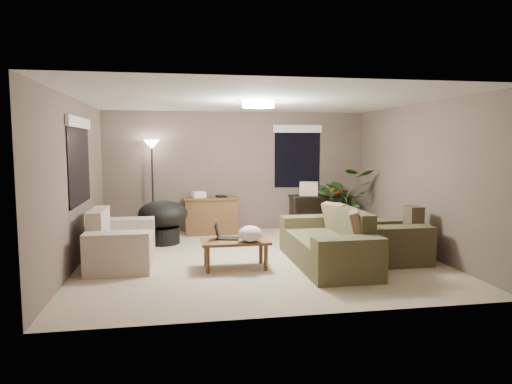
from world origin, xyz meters
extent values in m
plane|color=#BFAC8E|center=(0.00, 0.00, 0.00)|extent=(5.50, 5.50, 0.00)
plane|color=white|center=(0.00, 0.00, 2.50)|extent=(5.50, 5.50, 0.00)
plane|color=brown|center=(0.00, 2.50, 1.25)|extent=(5.50, 0.00, 5.50)
plane|color=brown|center=(0.00, -2.50, 1.25)|extent=(5.50, 0.00, 5.50)
plane|color=brown|center=(-2.75, 0.00, 1.25)|extent=(0.00, 5.00, 5.00)
plane|color=brown|center=(2.75, 0.00, 1.25)|extent=(0.00, 5.00, 5.00)
cube|color=brown|center=(0.96, -0.53, 0.21)|extent=(0.95, 1.48, 0.42)
cube|color=#46442A|center=(1.32, -0.53, 0.64)|extent=(0.22, 1.48, 0.43)
cube|color=#4C492E|center=(0.96, -1.45, 0.30)|extent=(0.95, 0.36, 0.60)
cube|color=#4B482D|center=(0.96, 0.39, 0.30)|extent=(0.95, 0.36, 0.60)
cube|color=#8C7251|center=(1.26, -0.98, 0.65)|extent=(0.38, 0.50, 0.47)
cube|color=#8C7251|center=(1.26, -0.08, 0.65)|extent=(0.39, 0.51, 0.47)
cube|color=beige|center=(-2.10, 0.04, 0.21)|extent=(0.90, 0.88, 0.42)
cube|color=beige|center=(-2.44, 0.04, 0.64)|extent=(0.22, 0.88, 0.43)
cube|color=beige|center=(-2.10, -0.58, 0.30)|extent=(0.90, 0.36, 0.60)
cube|color=#BCB2A0|center=(-2.10, 0.66, 0.30)|extent=(0.90, 0.36, 0.60)
cube|color=#4E472F|center=(2.04, -0.49, 0.21)|extent=(0.95, 0.28, 0.42)
cube|color=#48422B|center=(2.40, -0.49, 0.64)|extent=(0.22, 0.28, 0.43)
cube|color=#463F2A|center=(2.04, -0.81, 0.30)|extent=(0.95, 0.36, 0.60)
cube|color=#47402A|center=(2.04, -0.17, 0.30)|extent=(0.95, 0.36, 0.60)
cube|color=brown|center=(-0.43, -0.51, 0.40)|extent=(1.00, 0.55, 0.04)
cylinder|color=brown|center=(-0.85, -0.71, 0.19)|extent=(0.06, 0.06, 0.38)
cylinder|color=brown|center=(-0.01, -0.71, 0.19)|extent=(0.06, 0.06, 0.38)
cylinder|color=brown|center=(-0.85, -0.31, 0.19)|extent=(0.06, 0.06, 0.38)
cylinder|color=brown|center=(-0.01, -0.31, 0.19)|extent=(0.06, 0.06, 0.38)
cube|color=black|center=(-0.53, -0.41, 0.43)|extent=(0.38, 0.31, 0.02)
cube|color=black|center=(-0.69, -0.41, 0.55)|extent=(0.10, 0.24, 0.22)
ellipsoid|color=white|center=(-0.23, -0.66, 0.54)|extent=(0.39, 0.37, 0.23)
cube|color=brown|center=(-0.59, 2.15, 0.35)|extent=(1.05, 0.45, 0.71)
cube|color=brown|center=(-0.59, 2.15, 0.73)|extent=(1.10, 0.50, 0.04)
cube|color=silver|center=(-0.84, 2.15, 0.81)|extent=(0.30, 0.26, 0.12)
cube|color=black|center=(-0.39, 2.10, 0.77)|extent=(0.22, 0.25, 0.04)
cube|color=black|center=(1.72, 2.17, 0.73)|extent=(1.30, 0.40, 0.04)
cube|color=black|center=(1.12, 2.17, 0.35)|extent=(0.05, 0.38, 0.71)
cube|color=black|center=(2.32, 2.17, 0.35)|extent=(0.05, 0.38, 0.71)
cube|color=black|center=(1.72, 2.17, 0.15)|extent=(1.25, 0.36, 0.03)
ellipsoid|color=orange|center=(2.07, 2.17, 0.86)|extent=(0.27, 0.27, 0.22)
cube|color=beige|center=(1.47, 2.17, 0.89)|extent=(0.45, 0.39, 0.28)
cylinder|color=black|center=(-1.53, 1.38, 0.15)|extent=(0.60, 0.60, 0.30)
ellipsoid|color=black|center=(-1.53, 1.38, 0.55)|extent=(1.15, 1.15, 0.50)
cylinder|color=black|center=(-1.75, 2.24, 0.01)|extent=(0.28, 0.28, 0.02)
cylinder|color=black|center=(-1.75, 2.24, 0.90)|extent=(0.04, 0.04, 1.78)
cone|color=white|center=(-1.75, 2.24, 1.82)|extent=(0.32, 0.32, 0.18)
cylinder|color=white|center=(0.00, 0.00, 2.44)|extent=(0.50, 0.50, 0.10)
imported|color=#2D5923|center=(2.13, 1.90, 0.52)|extent=(1.20, 1.34, 1.04)
cube|color=tan|center=(2.40, 0.35, 0.01)|extent=(0.32, 0.32, 0.03)
cylinder|color=tan|center=(2.40, 0.35, 0.25)|extent=(0.12, 0.12, 0.44)
cube|color=tan|center=(2.40, 0.35, 0.48)|extent=(0.22, 0.22, 0.03)
cube|color=black|center=(-2.73, 0.30, 1.55)|extent=(0.01, 1.50, 1.30)
cube|color=white|center=(-2.71, 0.30, 2.15)|extent=(0.05, 1.56, 0.16)
cube|color=black|center=(1.30, 2.48, 1.55)|extent=(1.00, 0.01, 1.30)
cube|color=white|center=(1.30, 2.46, 2.15)|extent=(1.06, 0.05, 0.16)
camera|label=1|loc=(-1.26, -7.05, 1.82)|focal=32.00mm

